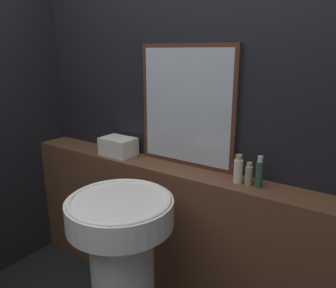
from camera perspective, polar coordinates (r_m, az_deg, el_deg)
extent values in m
cube|color=black|center=(2.04, 2.42, 6.95)|extent=(8.00, 0.06, 2.50)
cube|color=brown|center=(2.20, 0.10, -14.79)|extent=(2.25, 0.23, 0.88)
cylinder|color=white|center=(1.62, -8.33, -11.68)|extent=(0.52, 0.52, 0.13)
torus|color=white|center=(1.60, -8.43, -9.62)|extent=(0.50, 0.50, 0.02)
cube|color=#47281E|center=(1.97, 3.35, 6.52)|extent=(0.64, 0.03, 0.73)
cube|color=#B2BCC6|center=(1.96, 3.21, 6.49)|extent=(0.59, 0.02, 0.68)
cube|color=silver|center=(2.24, -8.65, -0.41)|extent=(0.23, 0.16, 0.12)
cylinder|color=beige|center=(1.79, 12.10, -4.65)|extent=(0.05, 0.05, 0.13)
cylinder|color=tan|center=(1.77, 12.24, -2.28)|extent=(0.04, 0.04, 0.03)
cylinder|color=gray|center=(1.78, 13.88, -5.39)|extent=(0.04, 0.04, 0.10)
cylinder|color=tan|center=(1.76, 14.01, -3.50)|extent=(0.03, 0.03, 0.02)
cylinder|color=#2D4C3D|center=(1.76, 15.59, -5.16)|extent=(0.04, 0.04, 0.14)
cylinder|color=silver|center=(1.73, 15.80, -2.53)|extent=(0.03, 0.03, 0.03)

